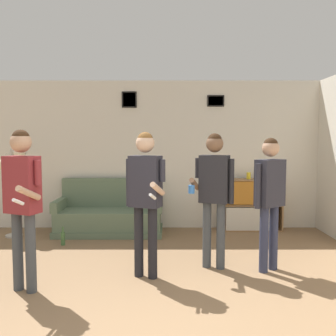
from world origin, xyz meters
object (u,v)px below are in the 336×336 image
at_px(person_player_foreground_left, 22,192).
at_px(person_spectator_near_bookshelf, 269,190).
at_px(bookshelf, 250,205).
at_px(bottle_on_floor, 62,238).
at_px(person_watcher_holding_cup, 214,185).
at_px(person_player_foreground_center, 145,188).
at_px(floor_lamp, 11,166).
at_px(drinking_cup, 248,176).
at_px(couch, 109,216).

xyz_separation_m(person_player_foreground_left, person_spectator_near_bookshelf, (2.81, 0.63, -0.06)).
bearing_deg(bookshelf, bottle_on_floor, -162.90).
distance_m(bookshelf, person_watcher_holding_cup, 2.26).
height_order(bookshelf, person_player_foreground_center, person_player_foreground_center).
bearing_deg(person_player_foreground_center, bookshelf, 52.76).
bearing_deg(person_player_foreground_center, bottle_on_floor, 135.39).
bearing_deg(bottle_on_floor, person_spectator_near_bookshelf, -21.25).
distance_m(person_player_foreground_center, bottle_on_floor, 2.15).
bearing_deg(bottle_on_floor, person_watcher_holding_cup, -24.80).
bearing_deg(person_watcher_holding_cup, person_player_foreground_center, -159.09).
height_order(floor_lamp, person_spectator_near_bookshelf, person_spectator_near_bookshelf).
relative_size(person_player_foreground_center, bottle_on_floor, 6.04).
distance_m(bookshelf, person_spectator_near_bookshelf, 2.17).
bearing_deg(person_player_foreground_center, drinking_cup, 53.43).
relative_size(bookshelf, person_player_foreground_center, 0.64).
bearing_deg(person_player_foreground_center, couch, 109.64).
xyz_separation_m(floor_lamp, person_player_foreground_left, (1.05, -2.27, -0.11)).
xyz_separation_m(couch, floor_lamp, (-1.59, -0.25, 0.89)).
distance_m(person_player_foreground_left, person_watcher_holding_cup, 2.26).
distance_m(couch, bottle_on_floor, 1.00).
relative_size(person_player_foreground_left, person_spectator_near_bookshelf, 1.05).
relative_size(floor_lamp, bottle_on_floor, 5.34).
xyz_separation_m(floor_lamp, person_watcher_holding_cup, (3.19, -1.54, -0.13)).
height_order(floor_lamp, person_player_foreground_center, person_player_foreground_center).
bearing_deg(drinking_cup, bottle_on_floor, -162.67).
xyz_separation_m(person_player_foreground_center, person_spectator_near_bookshelf, (1.52, 0.22, -0.05)).
relative_size(person_watcher_holding_cup, bottle_on_floor, 6.01).
bearing_deg(floor_lamp, couch, 8.96).
bearing_deg(person_player_foreground_left, floor_lamp, 114.86).
bearing_deg(bookshelf, person_player_foreground_left, -138.27).
bearing_deg(couch, person_player_foreground_center, -70.36).
bearing_deg(person_player_foreground_left, bookshelf, 41.73).
xyz_separation_m(floor_lamp, bottle_on_floor, (0.98, -0.52, -1.08)).
height_order(person_watcher_holding_cup, bottle_on_floor, person_watcher_holding_cup).
relative_size(couch, person_player_foreground_left, 1.05).
bearing_deg(person_player_foreground_center, person_spectator_near_bookshelf, 8.36).
height_order(bookshelf, drinking_cup, drinking_cup).
bearing_deg(person_player_foreground_center, floor_lamp, 141.43).
distance_m(floor_lamp, person_player_foreground_left, 2.51).
xyz_separation_m(couch, person_watcher_holding_cup, (1.60, -1.79, 0.76)).
relative_size(bookshelf, person_watcher_holding_cup, 0.65).
height_order(person_player_foreground_center, drinking_cup, person_player_foreground_center).
xyz_separation_m(person_player_foreground_left, bottle_on_floor, (-0.08, 1.75, -0.97)).
xyz_separation_m(bottle_on_floor, drinking_cup, (3.08, 0.96, 0.88)).
height_order(bookshelf, person_watcher_holding_cup, person_watcher_holding_cup).
distance_m(person_watcher_holding_cup, drinking_cup, 2.17).
relative_size(person_player_foreground_left, drinking_cup, 14.62).
distance_m(person_player_foreground_left, person_player_foreground_center, 1.35).
bearing_deg(person_spectator_near_bookshelf, bottle_on_floor, 158.75).
bearing_deg(couch, person_spectator_near_bookshelf, -39.70).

